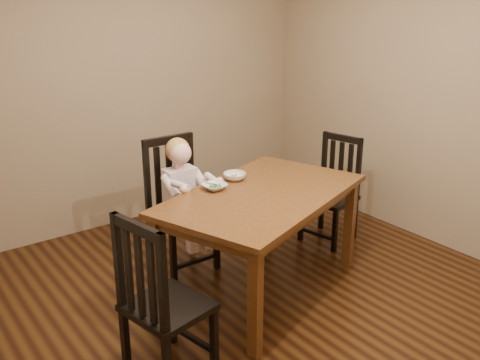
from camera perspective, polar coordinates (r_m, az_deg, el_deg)
room at (r=3.77m, az=1.70°, el=5.35°), size 4.01×4.01×2.71m
dining_table at (r=4.11m, az=2.41°, el=-2.59°), size 1.89×1.48×0.83m
chair_child at (r=4.58m, az=-6.55°, el=-2.84°), size 0.49×0.47×1.13m
chair_left at (r=3.31m, az=-8.47°, el=-12.72°), size 0.53×0.54×1.08m
chair_right at (r=5.14m, az=9.82°, el=-1.19°), size 0.50×0.51×1.01m
toddler at (r=4.48m, az=-6.26°, el=-1.23°), size 0.36×0.44×0.60m
bowl_peas at (r=4.13m, az=-2.72°, el=-0.71°), size 0.19×0.19×0.05m
bowl_veg at (r=4.33m, az=-0.57°, el=0.39°), size 0.20×0.20×0.06m
fork at (r=4.08m, az=-2.84°, el=-0.64°), size 0.10×0.09×0.05m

